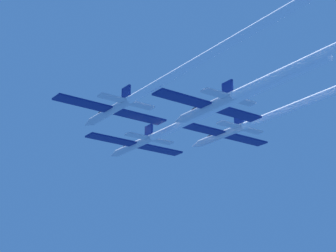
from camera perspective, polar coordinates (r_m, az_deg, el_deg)
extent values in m
cylinder|color=silver|center=(79.79, -3.36, -1.94)|extent=(0.99, 9.01, 0.99)
cone|color=silver|center=(84.29, -5.38, -2.85)|extent=(0.97, 1.98, 0.97)
ellipsoid|color=black|center=(81.53, -4.11, -1.99)|extent=(0.69, 1.80, 0.50)
cube|color=navy|center=(77.50, -5.63, -1.34)|extent=(6.85, 1.98, 0.22)
cube|color=navy|center=(81.51, -0.87, -2.35)|extent=(6.85, 1.98, 0.22)
cube|color=navy|center=(77.31, -1.90, -0.42)|extent=(0.26, 1.62, 1.44)
cube|color=silver|center=(75.72, -3.12, -0.96)|extent=(3.08, 1.19, 0.22)
cube|color=silver|center=(77.87, -0.60, -1.52)|extent=(3.08, 1.19, 0.22)
cylinder|color=white|center=(65.34, 5.74, 2.19)|extent=(0.89, 29.30, 0.89)
cylinder|color=silver|center=(69.71, -5.75, 1.46)|extent=(0.99, 9.01, 0.99)
cone|color=silver|center=(74.24, -7.89, 0.22)|extent=(0.97, 1.98, 0.97)
ellipsoid|color=black|center=(71.47, -6.54, 1.31)|extent=(0.69, 1.80, 0.50)
cube|color=navy|center=(67.61, -8.42, 2.26)|extent=(6.85, 1.98, 0.22)
cube|color=navy|center=(71.25, -2.84, 0.91)|extent=(6.85, 1.98, 0.22)
cube|color=navy|center=(67.28, -4.15, 3.32)|extent=(0.26, 1.62, 1.44)
cube|color=silver|center=(65.71, -5.61, 2.79)|extent=(3.08, 1.19, 0.22)
cube|color=silver|center=(67.68, -2.63, 2.03)|extent=(3.08, 1.19, 0.22)
cylinder|color=white|center=(56.35, 3.41, 6.68)|extent=(0.89, 26.22, 0.89)
cylinder|color=silver|center=(78.15, 5.26, -0.90)|extent=(0.99, 9.01, 0.99)
cone|color=silver|center=(82.15, 2.76, -1.90)|extent=(0.97, 1.98, 0.97)
ellipsoid|color=black|center=(79.71, 4.32, -0.98)|extent=(0.69, 1.80, 0.50)
cube|color=navy|center=(75.42, 3.23, -0.26)|extent=(6.85, 1.98, 0.22)
cube|color=navy|center=(80.35, 7.59, -1.33)|extent=(6.85, 1.98, 0.22)
cube|color=navy|center=(76.03, 7.01, 0.68)|extent=(0.26, 1.62, 1.44)
cube|color=silver|center=(74.20, 5.98, 0.15)|extent=(3.08, 1.19, 0.22)
cube|color=silver|center=(76.84, 8.26, -0.45)|extent=(3.08, 1.19, 0.22)
cylinder|color=white|center=(67.04, 14.89, 2.93)|extent=(0.89, 25.28, 0.89)
cylinder|color=silver|center=(66.57, 3.87, 1.85)|extent=(0.99, 9.01, 0.99)
cone|color=silver|center=(70.60, 1.03, 0.53)|extent=(0.97, 1.98, 0.97)
ellipsoid|color=black|center=(68.15, 2.80, 1.69)|extent=(0.69, 1.80, 0.50)
cube|color=navy|center=(63.97, 1.41, 2.72)|extent=(6.85, 1.98, 0.22)
cube|color=navy|center=(68.68, 6.63, 1.25)|extent=(6.85, 1.98, 0.22)
cube|color=navy|center=(64.52, 5.88, 3.80)|extent=(0.26, 1.62, 1.44)
cube|color=silver|center=(62.67, 4.63, 3.27)|extent=(3.08, 1.19, 0.22)
cube|color=silver|center=(65.21, 7.37, 2.44)|extent=(3.08, 1.19, 0.22)
cylinder|color=white|center=(55.18, 15.93, 7.32)|extent=(0.89, 26.97, 0.89)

